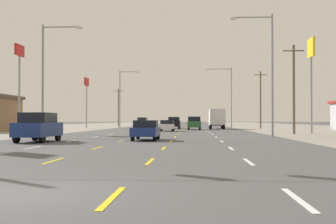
# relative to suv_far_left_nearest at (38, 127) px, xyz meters

# --- Properties ---
(ground_plane) EXTENTS (572.00, 572.00, 0.00)m
(ground_plane) POSITION_rel_suv_far_left_nearest_xyz_m (7.21, 45.11, -1.03)
(ground_plane) COLOR #4C4C4F
(lot_apron_left) EXTENTS (28.00, 440.00, 0.01)m
(lot_apron_left) POSITION_rel_suv_far_left_nearest_xyz_m (-17.54, 45.11, -1.02)
(lot_apron_left) COLOR gray
(lot_apron_left) RESTS_ON ground
(lot_apron_right) EXTENTS (28.00, 440.00, 0.01)m
(lot_apron_right) POSITION_rel_suv_far_left_nearest_xyz_m (31.96, 45.11, -1.02)
(lot_apron_right) COLOR gray
(lot_apron_right) RESTS_ON ground
(lane_markings) EXTENTS (10.64, 227.60, 0.01)m
(lane_markings) POSITION_rel_suv_far_left_nearest_xyz_m (7.21, 83.61, -1.02)
(lane_markings) COLOR white
(lane_markings) RESTS_ON ground
(signal_span_wire) EXTENTS (25.72, 0.53, 9.30)m
(signal_span_wire) POSITION_rel_suv_far_left_nearest_xyz_m (6.57, -10.54, 4.23)
(signal_span_wire) COLOR brown
(signal_span_wire) RESTS_ON ground
(suv_far_left_nearest) EXTENTS (1.98, 4.90, 1.98)m
(suv_far_left_nearest) POSITION_rel_suv_far_left_nearest_xyz_m (0.00, 0.00, 0.00)
(suv_far_left_nearest) COLOR navy
(suv_far_left_nearest) RESTS_ON ground
(sedan_center_turn_near) EXTENTS (1.80, 4.50, 1.46)m
(sedan_center_turn_near) POSITION_rel_suv_far_left_nearest_xyz_m (7.03, 2.83, -0.27)
(sedan_center_turn_near) COLOR navy
(sedan_center_turn_near) RESTS_ON ground
(sedan_center_turn_mid) EXTENTS (1.80, 4.50, 1.46)m
(sedan_center_turn_mid) POSITION_rel_suv_far_left_nearest_xyz_m (7.04, 29.03, -0.27)
(sedan_center_turn_mid) COLOR white
(sedan_center_turn_mid) RESTS_ON ground
(suv_inner_right_midfar) EXTENTS (1.98, 4.90, 1.98)m
(suv_inner_right_midfar) POSITION_rel_suv_far_left_nearest_xyz_m (10.63, 37.82, 0.00)
(suv_inner_right_midfar) COLOR #235B2D
(suv_inner_right_midfar) RESTS_ON ground
(box_truck_far_right_far) EXTENTS (2.40, 7.20, 3.23)m
(box_truck_far_right_far) POSITION_rel_suv_far_left_nearest_xyz_m (14.31, 43.94, 0.81)
(box_truck_far_right_far) COLOR white
(box_truck_far_right_far) RESTS_ON ground
(suv_center_turn_farther) EXTENTS (1.98, 4.90, 1.98)m
(suv_center_turn_farther) POSITION_rel_suv_far_left_nearest_xyz_m (7.30, 44.99, 0.00)
(suv_center_turn_farther) COLOR black
(suv_center_turn_farther) RESTS_ON ground
(suv_far_left_farthest) EXTENTS (1.98, 4.90, 1.98)m
(suv_far_left_farthest) POSITION_rel_suv_far_left_nearest_xyz_m (0.11, 61.67, 0.00)
(suv_far_left_farthest) COLOR #B28C33
(suv_far_left_farthest) RESTS_ON ground
(sedan_inner_right_distant_a) EXTENTS (1.80, 4.50, 1.46)m
(sedan_inner_right_distant_a) POSITION_rel_suv_far_left_nearest_xyz_m (10.58, 62.85, -0.27)
(sedan_inner_right_distant_a) COLOR #235B2D
(sedan_inner_right_distant_a) RESTS_ON ground
(sedan_inner_left_distant_b) EXTENTS (1.80, 4.50, 1.46)m
(sedan_inner_left_distant_b) POSITION_rel_suv_far_left_nearest_xyz_m (3.76, 105.51, -0.27)
(sedan_inner_left_distant_b) COLOR black
(sedan_inner_left_distant_b) RESTS_ON ground
(pole_sign_left_row_1) EXTENTS (0.24, 2.36, 9.89)m
(pole_sign_left_row_1) POSITION_rel_suv_far_left_nearest_xyz_m (-8.88, 19.10, 6.41)
(pole_sign_left_row_1) COLOR gray
(pole_sign_left_row_1) RESTS_ON ground
(pole_sign_left_row_2) EXTENTS (0.24, 2.74, 9.09)m
(pole_sign_left_row_2) POSITION_rel_suv_far_left_nearest_xyz_m (-8.80, 50.35, 6.07)
(pole_sign_left_row_2) COLOR gray
(pole_sign_left_row_2) RESTS_ON ground
(pole_sign_right_row_1) EXTENTS (0.24, 2.45, 10.46)m
(pole_sign_right_row_1) POSITION_rel_suv_far_left_nearest_xyz_m (23.43, 20.11, 7.09)
(pole_sign_right_row_1) COLOR gray
(pole_sign_right_row_1) RESTS_ON ground
(streetlight_left_row_0) EXTENTS (3.67, 0.26, 10.04)m
(streetlight_left_row_0) POSITION_rel_suv_far_left_nearest_xyz_m (-2.61, 9.47, 4.71)
(streetlight_left_row_0) COLOR gray
(streetlight_left_row_0) RESTS_ON ground
(streetlight_right_row_0) EXTENTS (3.75, 0.26, 10.70)m
(streetlight_right_row_0) POSITION_rel_suv_far_left_nearest_xyz_m (17.03, 9.47, 5.06)
(streetlight_right_row_0) COLOR gray
(streetlight_right_row_0) RESTS_ON ground
(streetlight_left_row_1) EXTENTS (3.60, 0.26, 10.55)m
(streetlight_left_row_1) POSITION_rel_suv_far_left_nearest_xyz_m (-2.63, 51.66, 4.97)
(streetlight_left_row_1) COLOR gray
(streetlight_left_row_1) RESTS_ON ground
(streetlight_right_row_1) EXTENTS (4.88, 0.26, 10.94)m
(streetlight_right_row_1) POSITION_rel_suv_far_left_nearest_xyz_m (16.87, 51.66, 5.32)
(streetlight_right_row_1) COLOR gray
(streetlight_right_row_1) RESTS_ON ground
(utility_pole_right_row_0) EXTENTS (2.20, 0.26, 9.29)m
(utility_pole_right_row_0) POSITION_rel_suv_far_left_nearest_xyz_m (20.94, 17.40, 3.81)
(utility_pole_right_row_0) COLOR brown
(utility_pole_right_row_0) RESTS_ON ground
(utility_pole_right_row_1) EXTENTS (2.20, 0.26, 9.96)m
(utility_pole_right_row_1) POSITION_rel_suv_far_left_nearest_xyz_m (22.21, 49.18, 4.15)
(utility_pole_right_row_1) COLOR brown
(utility_pole_right_row_1) RESTS_ON ground
(utility_pole_left_row_2) EXTENTS (2.20, 0.26, 9.00)m
(utility_pole_left_row_2) POSITION_rel_suv_far_left_nearest_xyz_m (-7.38, 76.48, 3.67)
(utility_pole_left_row_2) COLOR brown
(utility_pole_left_row_2) RESTS_ON ground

